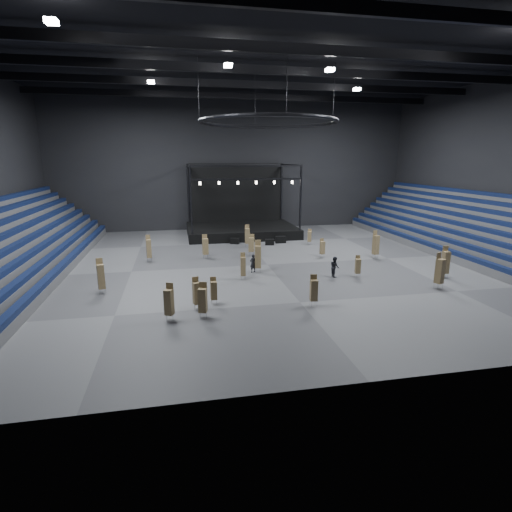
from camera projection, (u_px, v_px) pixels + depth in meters
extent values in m
plane|color=#535356|center=(267.00, 265.00, 38.13)|extent=(50.00, 50.00, 0.00)
cube|color=black|center=(269.00, 60.00, 33.83)|extent=(50.00, 42.00, 0.20)
cube|color=black|center=(235.00, 165.00, 55.99)|extent=(50.00, 0.20, 18.00)
cube|color=black|center=(385.00, 181.00, 15.98)|extent=(50.00, 0.20, 18.00)
cube|color=black|center=(506.00, 167.00, 40.70)|extent=(0.20, 42.00, 18.00)
cube|color=#535356|center=(23.00, 273.00, 34.00)|extent=(7.20, 40.00, 0.75)
cube|color=black|center=(63.00, 265.00, 34.48)|extent=(0.59, 40.00, 0.40)
cube|color=#535356|center=(16.00, 269.00, 33.82)|extent=(6.30, 40.00, 1.50)
cube|color=black|center=(51.00, 257.00, 34.13)|extent=(0.59, 40.00, 0.40)
cube|color=#535356|center=(10.00, 265.00, 33.65)|extent=(5.40, 40.00, 2.25)
cube|color=black|center=(38.00, 249.00, 33.78)|extent=(0.59, 40.00, 0.40)
cube|color=#535356|center=(3.00, 261.00, 33.47)|extent=(4.50, 40.00, 3.00)
cube|color=black|center=(26.00, 240.00, 33.43)|extent=(0.59, 40.00, 0.40)
cube|color=black|center=(13.00, 232.00, 33.08)|extent=(0.59, 40.00, 0.40)
cube|color=#535356|center=(465.00, 251.00, 42.08)|extent=(7.20, 40.00, 0.75)
cube|color=black|center=(438.00, 247.00, 41.32)|extent=(0.59, 40.00, 0.40)
cube|color=#535356|center=(469.00, 247.00, 42.07)|extent=(6.30, 40.00, 1.50)
cube|color=black|center=(446.00, 240.00, 41.31)|extent=(0.59, 40.00, 0.40)
cube|color=#535356|center=(473.00, 244.00, 42.07)|extent=(5.40, 40.00, 2.25)
cube|color=black|center=(455.00, 232.00, 41.30)|extent=(0.59, 40.00, 0.40)
cube|color=#535356|center=(477.00, 240.00, 42.07)|extent=(4.50, 40.00, 3.00)
cube|color=black|center=(463.00, 225.00, 41.30)|extent=(0.59, 40.00, 0.40)
cube|color=#535356|center=(482.00, 236.00, 42.06)|extent=(3.60, 40.00, 3.75)
cube|color=black|center=(472.00, 217.00, 41.29)|extent=(0.59, 40.00, 0.40)
cube|color=#535356|center=(486.00, 233.00, 42.06)|extent=(2.70, 40.00, 4.50)
cube|color=black|center=(480.00, 210.00, 41.28)|extent=(0.59, 40.00, 0.40)
cube|color=#535356|center=(490.00, 229.00, 42.05)|extent=(1.80, 40.00, 5.25)
cube|color=black|center=(489.00, 202.00, 41.27)|extent=(0.59, 40.00, 0.40)
cube|color=#535356|center=(494.00, 225.00, 42.05)|extent=(0.90, 40.00, 6.00)
cube|color=black|center=(498.00, 195.00, 41.26)|extent=(0.59, 40.00, 0.40)
cube|color=black|center=(241.00, 230.00, 52.75)|extent=(14.00, 10.00, 1.20)
cube|color=black|center=(236.00, 192.00, 56.23)|extent=(13.30, 0.30, 8.00)
cylinder|color=black|center=(191.00, 201.00, 46.05)|extent=(0.24, 0.24, 7.80)
cylinder|color=black|center=(188.00, 194.00, 54.81)|extent=(0.24, 0.24, 7.80)
cylinder|color=black|center=(301.00, 199.00, 48.54)|extent=(0.24, 0.24, 7.80)
cylinder|color=black|center=(281.00, 192.00, 57.30)|extent=(0.24, 0.24, 7.80)
cube|color=black|center=(247.00, 166.00, 46.36)|extent=(13.40, 0.25, 0.25)
cube|color=black|center=(236.00, 165.00, 55.13)|extent=(13.40, 0.25, 0.25)
cube|color=black|center=(247.00, 179.00, 46.72)|extent=(13.40, 0.20, 0.20)
cylinder|color=white|center=(200.00, 183.00, 45.78)|extent=(0.24, 0.24, 0.35)
cylinder|color=white|center=(219.00, 183.00, 46.19)|extent=(0.24, 0.24, 0.35)
cylinder|color=white|center=(238.00, 183.00, 46.61)|extent=(0.24, 0.24, 0.35)
cylinder|color=white|center=(256.00, 183.00, 47.03)|extent=(0.24, 0.24, 0.35)
cylinder|color=white|center=(274.00, 182.00, 47.44)|extent=(0.24, 0.24, 0.35)
cylinder|color=white|center=(292.00, 182.00, 47.86)|extent=(0.24, 0.24, 0.35)
torus|color=black|center=(268.00, 122.00, 35.03)|extent=(12.30, 12.30, 0.30)
cylinder|color=black|center=(334.00, 94.00, 35.56)|extent=(0.04, 0.04, 5.00)
cylinder|color=black|center=(255.00, 101.00, 40.15)|extent=(0.04, 0.04, 5.00)
cylinder|color=black|center=(198.00, 89.00, 33.30)|extent=(0.04, 0.04, 5.00)
cylinder|color=black|center=(287.00, 78.00, 28.71)|extent=(0.04, 0.04, 5.00)
cube|color=black|center=(336.00, 6.00, 19.74)|extent=(49.00, 0.35, 0.70)
cube|color=black|center=(291.00, 49.00, 27.36)|extent=(49.00, 0.35, 0.70)
cube|color=black|center=(269.00, 70.00, 34.02)|extent=(49.00, 0.35, 0.70)
cube|color=black|center=(253.00, 85.00, 40.69)|extent=(49.00, 0.35, 0.70)
cube|color=black|center=(241.00, 96.00, 48.31)|extent=(49.00, 0.35, 0.70)
cube|color=white|center=(51.00, 21.00, 20.09)|extent=(0.60, 0.60, 0.25)
cube|color=white|center=(151.00, 82.00, 36.09)|extent=(0.60, 0.60, 0.25)
cube|color=white|center=(357.00, 89.00, 39.87)|extent=(0.60, 0.60, 0.25)
cube|color=white|center=(228.00, 65.00, 29.60)|extent=(0.60, 0.60, 0.25)
cube|color=white|center=(330.00, 70.00, 31.11)|extent=(0.60, 0.60, 0.25)
cube|color=black|center=(235.00, 241.00, 47.32)|extent=(1.15, 0.87, 0.69)
cube|color=black|center=(270.00, 242.00, 46.67)|extent=(1.12, 0.71, 0.69)
cube|color=black|center=(281.00, 240.00, 47.79)|extent=(1.23, 0.63, 0.81)
cylinder|color=silver|center=(200.00, 316.00, 25.12)|extent=(0.03, 0.03, 0.42)
cylinder|color=silver|center=(200.00, 314.00, 25.50)|extent=(0.03, 0.03, 0.42)
cylinder|color=silver|center=(207.00, 316.00, 25.19)|extent=(0.03, 0.03, 0.42)
cylinder|color=silver|center=(206.00, 313.00, 25.57)|extent=(0.03, 0.03, 0.42)
cube|color=#90784F|center=(203.00, 300.00, 25.11)|extent=(0.63, 0.63, 1.55)
cube|color=#90784F|center=(203.00, 288.00, 25.14)|extent=(0.48, 0.21, 0.85)
cylinder|color=silver|center=(246.00, 246.00, 45.37)|extent=(0.03, 0.03, 0.43)
cylinder|color=silver|center=(245.00, 245.00, 45.76)|extent=(0.03, 0.03, 0.43)
cylinder|color=silver|center=(249.00, 246.00, 45.44)|extent=(0.03, 0.03, 0.43)
cylinder|color=silver|center=(249.00, 245.00, 45.83)|extent=(0.03, 0.03, 0.43)
cube|color=#90784F|center=(247.00, 236.00, 45.34)|extent=(0.55, 0.55, 1.72)
cube|color=#90784F|center=(247.00, 229.00, 45.36)|extent=(0.50, 0.10, 0.95)
cylinder|color=silver|center=(321.00, 256.00, 40.75)|extent=(0.03, 0.03, 0.35)
cylinder|color=silver|center=(320.00, 255.00, 41.07)|extent=(0.03, 0.03, 0.35)
cylinder|color=silver|center=(324.00, 256.00, 40.82)|extent=(0.03, 0.03, 0.35)
cylinder|color=silver|center=(323.00, 255.00, 41.13)|extent=(0.03, 0.03, 0.35)
cube|color=#90784F|center=(322.00, 248.00, 40.75)|extent=(0.48, 0.48, 1.30)
cube|color=#90784F|center=(322.00, 242.00, 40.76)|extent=(0.40, 0.12, 0.72)
cylinder|color=silver|center=(308.00, 243.00, 46.82)|extent=(0.03, 0.03, 0.36)
cylinder|color=silver|center=(307.00, 243.00, 47.14)|extent=(0.03, 0.03, 0.36)
cylinder|color=silver|center=(311.00, 243.00, 46.88)|extent=(0.03, 0.03, 0.36)
cylinder|color=silver|center=(310.00, 243.00, 47.20)|extent=(0.03, 0.03, 0.36)
cube|color=#90784F|center=(309.00, 237.00, 46.83)|extent=(0.57, 0.57, 1.19)
cube|color=#90784F|center=(310.00, 232.00, 46.86)|extent=(0.40, 0.22, 0.65)
cylinder|color=silver|center=(256.00, 271.00, 35.21)|extent=(0.03, 0.03, 0.44)
cylinder|color=silver|center=(255.00, 270.00, 35.61)|extent=(0.03, 0.03, 0.44)
cylinder|color=silver|center=(261.00, 271.00, 35.29)|extent=(0.03, 0.03, 0.44)
cylinder|color=silver|center=(260.00, 269.00, 35.69)|extent=(0.03, 0.03, 0.44)
cube|color=#90784F|center=(258.00, 257.00, 35.16)|extent=(0.61, 0.61, 1.98)
cube|color=#90784F|center=(258.00, 246.00, 35.15)|extent=(0.51, 0.15, 1.09)
cylinder|color=silver|center=(167.00, 319.00, 24.73)|extent=(0.03, 0.03, 0.40)
cylinder|color=silver|center=(167.00, 317.00, 25.10)|extent=(0.03, 0.03, 0.40)
cylinder|color=silver|center=(173.00, 318.00, 24.81)|extent=(0.03, 0.03, 0.40)
cylinder|color=silver|center=(173.00, 316.00, 25.17)|extent=(0.03, 0.03, 0.40)
cube|color=#90784F|center=(169.00, 302.00, 24.71)|extent=(0.65, 0.65, 1.62)
cube|color=#90784F|center=(170.00, 290.00, 24.72)|extent=(0.45, 0.25, 0.89)
cylinder|color=silver|center=(356.00, 276.00, 33.89)|extent=(0.03, 0.03, 0.35)
cylinder|color=silver|center=(355.00, 275.00, 34.20)|extent=(0.03, 0.03, 0.35)
cylinder|color=silver|center=(360.00, 276.00, 33.95)|extent=(0.03, 0.03, 0.35)
cylinder|color=silver|center=(358.00, 274.00, 34.27)|extent=(0.03, 0.03, 0.35)
cube|color=#90784F|center=(358.00, 266.00, 33.89)|extent=(0.50, 0.50, 1.25)
cube|color=#90784F|center=(358.00, 259.00, 33.92)|extent=(0.41, 0.13, 0.69)
cylinder|color=silver|center=(242.00, 278.00, 33.23)|extent=(0.03, 0.03, 0.35)
cylinder|color=silver|center=(241.00, 277.00, 33.54)|extent=(0.03, 0.03, 0.35)
cylinder|color=silver|center=(245.00, 278.00, 33.29)|extent=(0.03, 0.03, 0.35)
cylinder|color=silver|center=(245.00, 277.00, 33.60)|extent=(0.03, 0.03, 0.35)
cube|color=#90784F|center=(243.00, 266.00, 33.19)|extent=(0.45, 0.45, 1.57)
cube|color=#90784F|center=(243.00, 257.00, 33.18)|extent=(0.40, 0.08, 0.86)
cylinder|color=silver|center=(312.00, 304.00, 27.20)|extent=(0.03, 0.03, 0.40)
cylinder|color=silver|center=(310.00, 302.00, 27.57)|extent=(0.03, 0.03, 0.40)
cylinder|color=silver|center=(317.00, 304.00, 27.28)|extent=(0.03, 0.03, 0.40)
cylinder|color=silver|center=(315.00, 302.00, 27.64)|extent=(0.03, 0.03, 0.40)
cube|color=#90784F|center=(314.00, 290.00, 27.20)|extent=(0.53, 0.53, 1.46)
cube|color=#90784F|center=(314.00, 280.00, 27.23)|extent=(0.47, 0.11, 0.80)
cylinder|color=silver|center=(374.00, 257.00, 40.25)|extent=(0.03, 0.03, 0.43)
cylinder|color=silver|center=(372.00, 256.00, 40.63)|extent=(0.03, 0.03, 0.43)
cylinder|color=silver|center=(378.00, 257.00, 40.32)|extent=(0.03, 0.03, 0.43)
cylinder|color=silver|center=(376.00, 256.00, 40.71)|extent=(0.03, 0.03, 0.43)
cube|color=#90784F|center=(376.00, 245.00, 40.19)|extent=(0.63, 0.63, 1.93)
cube|color=#90784F|center=(375.00, 236.00, 40.16)|extent=(0.49, 0.19, 1.06)
cylinder|color=silver|center=(99.00, 292.00, 29.66)|extent=(0.03, 0.03, 0.41)
cylinder|color=silver|center=(100.00, 290.00, 30.03)|extent=(0.03, 0.03, 0.41)
cylinder|color=silver|center=(105.00, 292.00, 29.73)|extent=(0.03, 0.03, 0.41)
cylinder|color=silver|center=(106.00, 290.00, 30.11)|extent=(0.03, 0.03, 0.41)
cube|color=#90784F|center=(101.00, 277.00, 29.61)|extent=(0.61, 0.61, 1.85)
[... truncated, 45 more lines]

